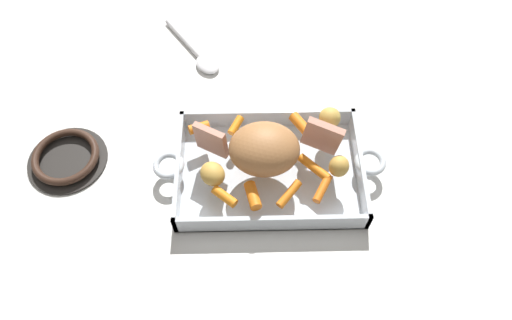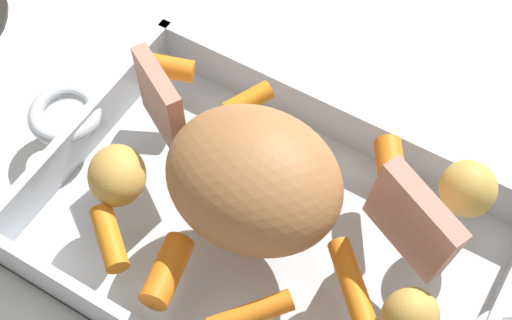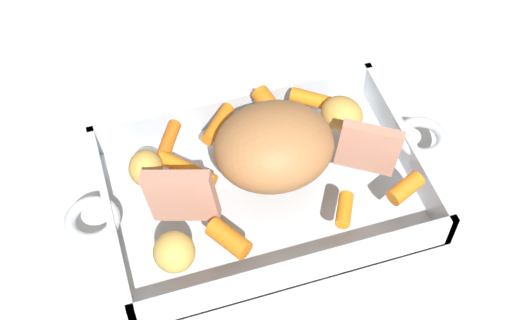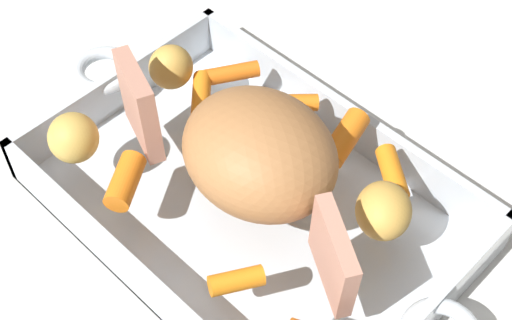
{
  "view_description": "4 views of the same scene",
  "coord_description": "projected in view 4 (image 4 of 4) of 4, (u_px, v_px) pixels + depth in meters",
  "views": [
    {
      "loc": [
        -0.04,
        -0.47,
        0.8
      ],
      "look_at": [
        -0.03,
        -0.01,
        0.06
      ],
      "focal_mm": 32.54,
      "sensor_mm": 36.0,
      "label": 1
    },
    {
      "loc": [
        0.14,
        -0.25,
        0.55
      ],
      "look_at": [
        -0.02,
        0.02,
        0.09
      ],
      "focal_mm": 54.31,
      "sensor_mm": 36.0,
      "label": 2
    },
    {
      "loc": [
        0.15,
        0.46,
        0.7
      ],
      "look_at": [
        0.01,
        0.0,
        0.08
      ],
      "focal_mm": 50.93,
      "sensor_mm": 36.0,
      "label": 3
    },
    {
      "loc": [
        -0.27,
        0.27,
        0.54
      ],
      "look_at": [
        0.0,
        -0.01,
        0.06
      ],
      "focal_mm": 53.06,
      "sensor_mm": 36.0,
      "label": 4
    }
  ],
  "objects": [
    {
      "name": "baby_carrot_northeast",
      "position": [
        392.0,
        173.0,
        0.62
      ],
      "size": [
        0.05,
        0.05,
        0.02
      ],
      "primitive_type": "cylinder",
      "rotation": [
        1.53,
        0.0,
        4.03
      ],
      "color": "orange",
      "rests_on": "roasting_dish"
    },
    {
      "name": "roast_slice_thick",
      "position": [
        333.0,
        256.0,
        0.54
      ],
      "size": [
        0.07,
        0.05,
        0.07
      ],
      "primitive_type": "cube",
      "rotation": [
        -0.06,
        0.0,
        1.04
      ],
      "color": "tan",
      "rests_on": "roasting_dish"
    },
    {
      "name": "baby_carrot_southeast",
      "position": [
        125.0,
        181.0,
        0.61
      ],
      "size": [
        0.04,
        0.05,
        0.02
      ],
      "primitive_type": "cylinder",
      "rotation": [
        1.55,
        0.0,
        0.56
      ],
      "color": "orange",
      "rests_on": "roasting_dish"
    },
    {
      "name": "potato_golden_large",
      "position": [
        171.0,
        67.0,
        0.68
      ],
      "size": [
        0.05,
        0.05,
        0.04
      ],
      "primitive_type": "ellipsoid",
      "rotation": [
        0.0,
        0.0,
        4.29
      ],
      "color": "gold",
      "rests_on": "roasting_dish"
    },
    {
      "name": "potato_near_roast",
      "position": [
        383.0,
        211.0,
        0.58
      ],
      "size": [
        0.06,
        0.07,
        0.04
      ],
      "primitive_type": "ellipsoid",
      "rotation": [
        0.0,
        0.0,
        2.21
      ],
      "color": "gold",
      "rests_on": "roasting_dish"
    },
    {
      "name": "potato_halved",
      "position": [
        73.0,
        138.0,
        0.62
      ],
      "size": [
        0.06,
        0.06,
        0.04
      ],
      "primitive_type": "ellipsoid",
      "rotation": [
        0.0,
        0.0,
        4.2
      ],
      "color": "gold",
      "rests_on": "roasting_dish"
    },
    {
      "name": "baby_carrot_southwest",
      "position": [
        228.0,
        74.0,
        0.69
      ],
      "size": [
        0.04,
        0.06,
        0.02
      ],
      "primitive_type": "cylinder",
      "rotation": [
        1.61,
        0.0,
        5.78
      ],
      "color": "orange",
      "rests_on": "roasting_dish"
    },
    {
      "name": "baby_carrot_long",
      "position": [
        345.0,
        138.0,
        0.64
      ],
      "size": [
        0.03,
        0.06,
        0.03
      ],
      "primitive_type": "cylinder",
      "rotation": [
        1.65,
        0.0,
        3.37
      ],
      "color": "orange",
      "rests_on": "roasting_dish"
    },
    {
      "name": "baby_carrot_center_left",
      "position": [
        284.0,
        103.0,
        0.67
      ],
      "size": [
        0.05,
        0.06,
        0.02
      ],
      "primitive_type": "cylinder",
      "rotation": [
        1.66,
        0.0,
        5.59
      ],
      "color": "orange",
      "rests_on": "roasting_dish"
    },
    {
      "name": "baby_carrot_short",
      "position": [
        236.0,
        281.0,
        0.55
      ],
      "size": [
        0.03,
        0.04,
        0.02
      ],
      "primitive_type": "cylinder",
      "rotation": [
        1.48,
        0.0,
        2.65
      ],
      "color": "orange",
      "rests_on": "roasting_dish"
    },
    {
      "name": "baby_carrot_northwest",
      "position": [
        201.0,
        105.0,
        0.66
      ],
      "size": [
        0.06,
        0.06,
        0.02
      ],
      "primitive_type": "cylinder",
      "rotation": [
        1.6,
        0.0,
        3.91
      ],
      "color": "orange",
      "rests_on": "roasting_dish"
    },
    {
      "name": "pork_roast",
      "position": [
        258.0,
        154.0,
        0.59
      ],
      "size": [
        0.14,
        0.12,
        0.08
      ],
      "primitive_type": "ellipsoid",
      "rotation": [
        0.0,
        0.0,
        6.25
      ],
      "color": "#AA7141",
      "rests_on": "roasting_dish"
    },
    {
      "name": "roast_slice_outer",
      "position": [
        139.0,
        105.0,
        0.63
      ],
      "size": [
        0.08,
        0.04,
        0.08
      ],
      "primitive_type": "cube",
      "rotation": [
        -0.12,
        0.0,
        4.33
      ],
      "color": "tan",
      "rests_on": "roasting_dish"
    },
    {
      "name": "roasting_dish",
      "position": [
        250.0,
        201.0,
        0.65
      ],
      "size": [
        0.45,
        0.25,
        0.05
      ],
      "color": "silver",
      "rests_on": "ground_plane"
    },
    {
      "name": "ground_plane",
      "position": [
        250.0,
        211.0,
        0.66
      ],
      "size": [
        2.05,
        2.05,
        0.0
      ],
      "primitive_type": "plane",
      "color": "silver"
    }
  ]
}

